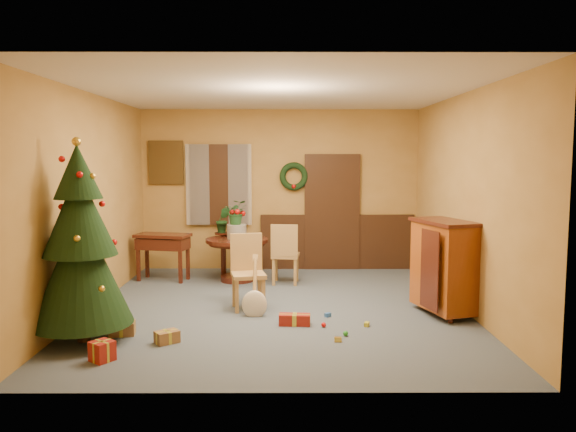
{
  "coord_description": "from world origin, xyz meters",
  "views": [
    {
      "loc": [
        0.1,
        -7.45,
        2.04
      ],
      "look_at": [
        0.14,
        0.4,
        1.22
      ],
      "focal_mm": 35.0,
      "sensor_mm": 36.0,
      "label": 1
    }
  ],
  "objects_px": {
    "dining_table": "(237,251)",
    "chair_near": "(247,268)",
    "christmas_tree": "(80,246)",
    "writing_desk": "(163,245)",
    "sideboard": "(443,264)"
  },
  "relations": [
    {
      "from": "chair_near",
      "to": "dining_table",
      "type": "bearing_deg",
      "value": 99.81
    },
    {
      "from": "chair_near",
      "to": "sideboard",
      "type": "xyz_separation_m",
      "value": [
        2.56,
        -0.35,
        0.12
      ]
    },
    {
      "from": "christmas_tree",
      "to": "sideboard",
      "type": "distance_m",
      "value": 4.45
    },
    {
      "from": "christmas_tree",
      "to": "writing_desk",
      "type": "height_order",
      "value": "christmas_tree"
    },
    {
      "from": "chair_near",
      "to": "christmas_tree",
      "type": "distance_m",
      "value": 2.29
    },
    {
      "from": "dining_table",
      "to": "sideboard",
      "type": "distance_m",
      "value": 3.49
    },
    {
      "from": "dining_table",
      "to": "chair_near",
      "type": "height_order",
      "value": "chair_near"
    },
    {
      "from": "chair_near",
      "to": "sideboard",
      "type": "relative_size",
      "value": 0.81
    },
    {
      "from": "dining_table",
      "to": "writing_desk",
      "type": "height_order",
      "value": "writing_desk"
    },
    {
      "from": "dining_table",
      "to": "christmas_tree",
      "type": "distance_m",
      "value": 3.43
    },
    {
      "from": "christmas_tree",
      "to": "dining_table",
      "type": "bearing_deg",
      "value": 64.64
    },
    {
      "from": "christmas_tree",
      "to": "writing_desk",
      "type": "bearing_deg",
      "value": 86.01
    },
    {
      "from": "dining_table",
      "to": "christmas_tree",
      "type": "height_order",
      "value": "christmas_tree"
    },
    {
      "from": "chair_near",
      "to": "christmas_tree",
      "type": "height_order",
      "value": "christmas_tree"
    },
    {
      "from": "chair_near",
      "to": "christmas_tree",
      "type": "bearing_deg",
      "value": -141.09
    }
  ]
}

